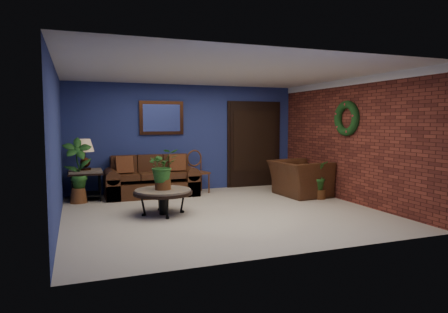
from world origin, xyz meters
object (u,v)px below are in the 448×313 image
object	(u,v)px
side_chair	(197,168)
end_table	(86,177)
armchair	(300,178)
table_lamp	(85,151)
sofa	(151,182)
coffee_table	(163,193)

from	to	relation	value
side_chair	end_table	bearing A→B (deg)	169.29
end_table	armchair	world-z (taller)	armchair
end_table	table_lamp	xyz separation A→B (m)	(0.00, -0.00, 0.55)
end_table	armchair	xyz separation A→B (m)	(4.45, -1.13, -0.10)
sofa	side_chair	size ratio (longest dim) A/B	2.03
side_chair	armchair	world-z (taller)	side_chair
sofa	table_lamp	xyz separation A→B (m)	(-1.37, -0.03, 0.74)
end_table	side_chair	bearing A→B (deg)	1.67
table_lamp	armchair	size ratio (longest dim) A/B	0.52
table_lamp	armchair	distance (m)	4.64
end_table	coffee_table	bearing A→B (deg)	-56.28
coffee_table	armchair	distance (m)	3.29
end_table	armchair	distance (m)	4.59
side_chair	table_lamp	bearing A→B (deg)	169.29
sofa	side_chair	distance (m)	1.10
table_lamp	side_chair	distance (m)	2.48
coffee_table	table_lamp	size ratio (longest dim) A/B	1.67
sofa	coffee_table	world-z (taller)	sofa
table_lamp	side_chair	xyz separation A→B (m)	(2.44, 0.07, -0.48)
sofa	coffee_table	distance (m)	1.89
armchair	side_chair	bearing A→B (deg)	55.75
end_table	sofa	bearing A→B (deg)	1.05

